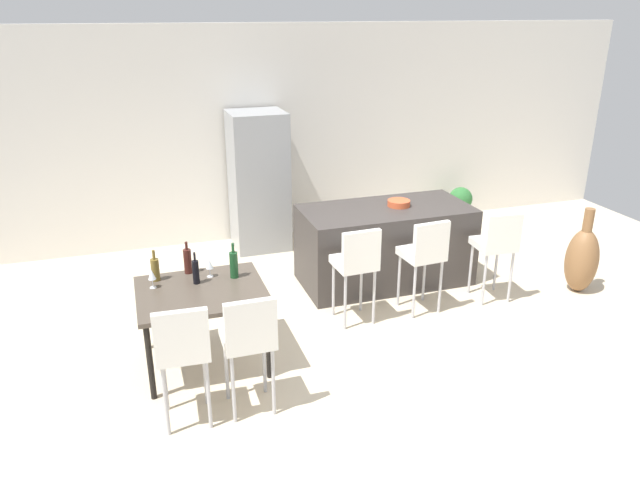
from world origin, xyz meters
TOP-DOWN VIEW (x-y plane):
  - ground_plane at (0.00, 0.00)m, footprint 10.00×10.00m
  - back_wall at (0.00, 3.08)m, footprint 10.00×0.12m
  - kitchen_island at (0.38, 1.07)m, footprint 1.97×0.94m
  - bar_chair_left at (-0.31, 0.22)m, footprint 0.42×0.42m
  - bar_chair_middle at (0.45, 0.22)m, footprint 0.43×0.43m
  - bar_chair_right at (1.32, 0.22)m, footprint 0.43×0.43m
  - dining_table at (-1.90, -0.06)m, footprint 1.12×0.96m
  - dining_chair_near at (-2.16, -0.90)m, footprint 0.42×0.42m
  - dining_chair_far at (-1.65, -0.90)m, footprint 0.40×0.40m
  - wine_bottle_inner at (-1.96, 0.35)m, footprint 0.07×0.07m
  - wine_bottle_right at (-1.57, 0.11)m, footprint 0.08×0.08m
  - wine_bottle_left at (-1.92, 0.09)m, footprint 0.06×0.06m
  - wine_bottle_corner at (-2.26, 0.27)m, footprint 0.08×0.08m
  - wine_glass_middle at (-1.78, 0.20)m, footprint 0.07×0.07m
  - wine_glass_far at (-2.30, 0.12)m, footprint 0.07×0.07m
  - refrigerator at (-0.76, 2.64)m, footprint 0.72×0.68m
  - fruit_bowl at (0.55, 1.09)m, footprint 0.26×0.26m
  - floor_vase at (2.42, 0.11)m, footprint 0.36×0.36m
  - potted_plant at (2.33, 2.63)m, footprint 0.35×0.35m

SIDE VIEW (x-z plane):
  - ground_plane at x=0.00m, z-range 0.00..0.00m
  - potted_plant at x=2.33m, z-range 0.04..0.60m
  - floor_vase at x=2.42m, z-range -0.11..0.89m
  - kitchen_island at x=0.38m, z-range 0.00..0.92m
  - dining_table at x=-1.90m, z-range 0.30..1.04m
  - bar_chair_left at x=-0.31m, z-range 0.17..1.22m
  - bar_chair_middle at x=0.45m, z-range 0.17..1.22m
  - bar_chair_right at x=1.32m, z-range 0.17..1.22m
  - dining_chair_near at x=-2.16m, z-range 0.17..1.22m
  - dining_chair_far at x=-1.65m, z-range 0.17..1.22m
  - wine_bottle_corner at x=-2.26m, z-range 0.70..1.00m
  - wine_bottle_left at x=-1.92m, z-range 0.71..1.01m
  - wine_glass_middle at x=-1.78m, z-range 0.78..0.95m
  - wine_glass_far at x=-2.30m, z-range 0.78..0.95m
  - wine_bottle_inner at x=-1.96m, z-range 0.71..1.02m
  - wine_bottle_right at x=-1.57m, z-range 0.70..1.04m
  - refrigerator at x=-0.76m, z-range 0.00..1.84m
  - fruit_bowl at x=0.55m, z-range 0.92..0.99m
  - back_wall at x=0.00m, z-range 0.00..2.90m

